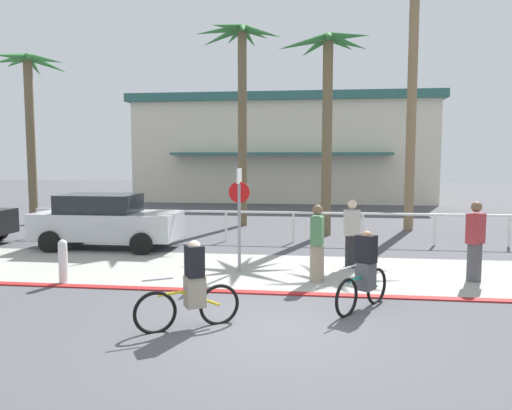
# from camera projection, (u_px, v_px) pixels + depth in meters

# --- Properties ---
(ground_plane) EXTENTS (80.00, 80.00, 0.00)m
(ground_plane) POSITION_uv_depth(u_px,v_px,m) (295.00, 236.00, 18.20)
(ground_plane) COLOR #4C4C51
(sidewalk_strip) EXTENTS (44.00, 4.00, 0.02)m
(sidewalk_strip) POSITION_uv_depth(u_px,v_px,m) (284.00, 272.00, 12.47)
(sidewalk_strip) COLOR #9E9E93
(sidewalk_strip) RESTS_ON ground
(curb_paint) EXTENTS (44.00, 0.24, 0.03)m
(curb_paint) POSITION_uv_depth(u_px,v_px,m) (277.00, 293.00, 10.50)
(curb_paint) COLOR maroon
(curb_paint) RESTS_ON ground
(building_backdrop) EXTENTS (19.04, 13.13, 6.67)m
(building_backdrop) POSITION_uv_depth(u_px,v_px,m) (287.00, 149.00, 35.69)
(building_backdrop) COLOR beige
(building_backdrop) RESTS_ON ground
(rail_fence) EXTENTS (18.18, 0.08, 1.04)m
(rail_fence) POSITION_uv_depth(u_px,v_px,m) (293.00, 218.00, 16.64)
(rail_fence) COLOR white
(rail_fence) RESTS_ON ground
(stop_sign_bike_lane) EXTENTS (0.52, 0.56, 2.56)m
(stop_sign_bike_lane) POSITION_uv_depth(u_px,v_px,m) (239.00, 205.00, 12.31)
(stop_sign_bike_lane) COLOR gray
(stop_sign_bike_lane) RESTS_ON ground
(bollard_3) EXTENTS (0.20, 0.20, 1.00)m
(bollard_3) POSITION_uv_depth(u_px,v_px,m) (63.00, 261.00, 11.29)
(bollard_3) COLOR white
(bollard_3) RESTS_ON ground
(palm_tree_0) EXTENTS (3.06, 3.51, 7.10)m
(palm_tree_0) POSITION_uv_depth(u_px,v_px,m) (29.00, 96.00, 20.82)
(palm_tree_0) COLOR brown
(palm_tree_0) RESTS_ON ground
(palm_tree_1) EXTENTS (3.46, 3.63, 8.12)m
(palm_tree_1) POSITION_uv_depth(u_px,v_px,m) (240.00, 71.00, 20.20)
(palm_tree_1) COLOR brown
(palm_tree_1) RESTS_ON ground
(palm_tree_2) EXTENTS (3.27, 3.57, 7.20)m
(palm_tree_2) POSITION_uv_depth(u_px,v_px,m) (327.00, 81.00, 17.75)
(palm_tree_2) COLOR brown
(palm_tree_2) RESTS_ON ground
(palm_tree_3) EXTENTS (3.29, 3.21, 9.91)m
(palm_tree_3) POSITION_uv_depth(u_px,v_px,m) (413.00, 35.00, 18.84)
(palm_tree_3) COLOR #846B4C
(palm_tree_3) RESTS_ON ground
(car_silver_1) EXTENTS (4.40, 2.02, 1.69)m
(car_silver_1) POSITION_uv_depth(u_px,v_px,m) (106.00, 221.00, 15.58)
(car_silver_1) COLOR #B2B7BC
(car_silver_1) RESTS_ON ground
(cyclist_teal_0) EXTENTS (1.08, 1.54, 1.50)m
(cyclist_teal_0) POSITION_uv_depth(u_px,v_px,m) (365.00, 272.00, 9.43)
(cyclist_teal_0) COLOR black
(cyclist_teal_0) RESTS_ON ground
(cyclist_yellow_1) EXTENTS (1.59, 0.99, 1.50)m
(cyclist_yellow_1) POSITION_uv_depth(u_px,v_px,m) (192.00, 287.00, 8.36)
(cyclist_yellow_1) COLOR black
(cyclist_yellow_1) RESTS_ON ground
(pedestrian_0) EXTENTS (0.47, 0.46, 1.84)m
(pedestrian_0) POSITION_uv_depth(u_px,v_px,m) (475.00, 244.00, 11.42)
(pedestrian_0) COLOR #4C4C51
(pedestrian_0) RESTS_ON ground
(pedestrian_1) EXTENTS (0.36, 0.43, 1.77)m
(pedestrian_1) POSITION_uv_depth(u_px,v_px,m) (317.00, 246.00, 11.40)
(pedestrian_1) COLOR gray
(pedestrian_1) RESTS_ON ground
(pedestrian_2) EXTENTS (0.42, 0.34, 1.75)m
(pedestrian_2) POSITION_uv_depth(u_px,v_px,m) (352.00, 236.00, 12.87)
(pedestrian_2) COLOR #232326
(pedestrian_2) RESTS_ON ground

